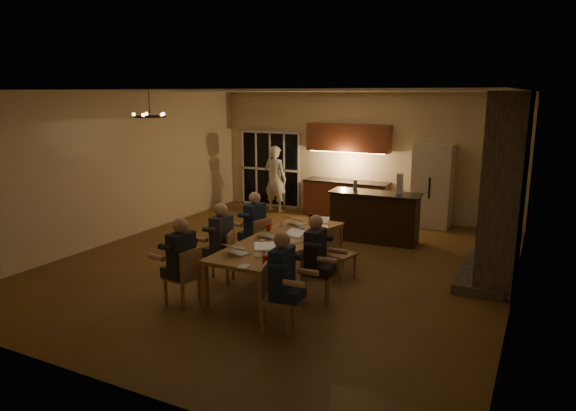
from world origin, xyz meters
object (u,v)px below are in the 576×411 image
(standing_person, at_px, (275,179))
(plate_far, at_px, (319,232))
(chair_right_mid, at_px, (316,274))
(can_right, at_px, (314,234))
(chair_right_near, at_px, (278,298))
(mug_back, at_px, (281,224))
(plate_near, at_px, (284,248))
(bar_blender, at_px, (400,184))
(chair_left_mid, at_px, (220,257))
(can_silver, at_px, (263,248))
(laptop_b, at_px, (265,249))
(bar_island, at_px, (374,217))
(chandelier, at_px, (150,116))
(dining_table, at_px, (281,260))
(laptop_a, at_px, (239,246))
(chair_left_far, at_px, (255,241))
(person_left_mid, at_px, (222,243))
(mug_mid, at_px, (302,229))
(chair_left_near, at_px, (182,276))
(redcup_mid, at_px, (268,228))
(person_left_near, at_px, (182,262))
(person_right_near, at_px, (282,281))
(laptop_d, at_px, (291,235))
(laptop_c, at_px, (269,230))
(chair_right_far, at_px, (341,253))
(laptop_f, at_px, (319,222))
(bar_bottle, at_px, (355,185))
(redcup_near, at_px, (265,259))
(refrigerator, at_px, (432,186))
(can_cola, at_px, (310,217))
(laptop_e, at_px, (297,218))
(person_left_far, at_px, (255,228))
(mug_front, at_px, (262,243))
(plate_left, at_px, (238,249))
(person_right_mid, at_px, (315,259))

(standing_person, height_order, plate_far, standing_person)
(chair_right_mid, bearing_deg, can_right, 7.48)
(chair_right_near, xyz_separation_m, mug_back, (-1.18, 2.37, 0.36))
(can_right, distance_m, plate_near, 0.85)
(plate_far, xyz_separation_m, bar_blender, (0.75, 2.49, 0.54))
(chair_left_mid, distance_m, can_silver, 1.10)
(laptop_b, bearing_deg, bar_island, 52.68)
(standing_person, xyz_separation_m, chandelier, (-0.05, -4.71, 1.85))
(dining_table, bearing_deg, laptop_a, -101.66)
(bar_blender, bearing_deg, chair_left_far, -145.71)
(person_left_mid, xyz_separation_m, mug_mid, (1.01, 1.05, 0.11))
(chair_left_near, height_order, mug_back, chair_left_near)
(redcup_mid, bearing_deg, person_left_near, -101.23)
(can_right, distance_m, bar_blender, 2.94)
(person_right_near, bearing_deg, chair_left_mid, 54.19)
(dining_table, bearing_deg, laptop_d, -12.03)
(chair_right_near, xyz_separation_m, laptop_c, (-1.07, 1.68, 0.42))
(chair_left_far, relative_size, can_silver, 7.42)
(chair_right_far, bearing_deg, laptop_c, 131.67)
(chair_left_near, bearing_deg, chair_left_far, -173.95)
(mug_mid, bearing_deg, laptop_f, 71.52)
(bar_island, distance_m, bar_bottle, 0.81)
(redcup_near, relative_size, bar_bottle, 0.50)
(dining_table, distance_m, can_silver, 0.87)
(refrigerator, bearing_deg, can_cola, -115.16)
(bar_island, bearing_deg, standing_person, 152.46)
(chair_left_far, relative_size, person_right_near, 0.64)
(dining_table, bearing_deg, laptop_e, 100.40)
(laptop_b, height_order, laptop_e, same)
(refrigerator, height_order, person_left_far, refrigerator)
(mug_front, distance_m, mug_back, 1.25)
(laptop_a, distance_m, mug_front, 0.53)
(bar_island, height_order, chair_right_far, bar_island)
(redcup_near, bearing_deg, laptop_e, 104.25)
(plate_left, distance_m, bar_blender, 4.31)
(person_right_mid, height_order, laptop_d, person_right_mid)
(can_cola, bearing_deg, chair_left_near, -104.41)
(plate_far, relative_size, bar_blender, 0.54)
(chair_right_far, relative_size, person_left_far, 0.64)
(chandelier, relative_size, laptop_a, 1.86)
(mug_mid, xyz_separation_m, plate_far, (0.29, 0.10, -0.04))
(mug_back, bearing_deg, bar_bottle, 76.49)
(chair_left_mid, bearing_deg, mug_mid, 117.66)
(chair_left_near, relative_size, person_right_near, 0.64)
(mug_front, bearing_deg, chair_left_mid, -179.60)
(bar_island, height_order, chair_left_mid, bar_island)
(can_cola, bearing_deg, bar_bottle, 78.73)
(chair_left_mid, bearing_deg, chair_left_far, 159.90)
(person_right_near, height_order, redcup_near, person_right_near)
(person_right_mid, height_order, person_left_far, same)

